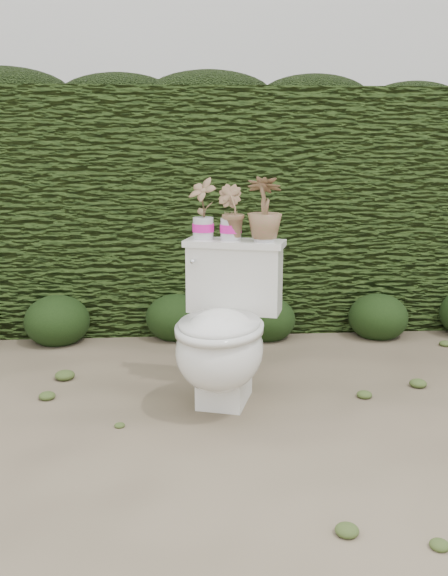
{
  "coord_description": "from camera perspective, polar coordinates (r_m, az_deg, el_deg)",
  "views": [
    {
      "loc": [
        -0.29,
        -2.99,
        1.25
      ],
      "look_at": [
        -0.06,
        0.11,
        0.55
      ],
      "focal_mm": 40.0,
      "sensor_mm": 36.0,
      "label": 1
    }
  ],
  "objects": [
    {
      "name": "liriope_clump_5",
      "position": [
        4.36,
        13.56,
        -2.17
      ],
      "size": [
        0.39,
        0.39,
        0.31
      ],
      "primitive_type": "ellipsoid",
      "color": "#1E3311",
      "rests_on": "ground"
    },
    {
      "name": "liriope_clump_3",
      "position": [
        4.23,
        -4.29,
        -2.25
      ],
      "size": [
        0.4,
        0.4,
        0.32
      ],
      "primitive_type": "ellipsoid",
      "color": "#1E3311",
      "rests_on": "ground"
    },
    {
      "name": "ground",
      "position": [
        3.25,
        1.2,
        -9.89
      ],
      "size": [
        60.0,
        60.0,
        0.0
      ],
      "primitive_type": "plane",
      "color": "gray",
      "rests_on": "ground"
    },
    {
      "name": "house_wall",
      "position": [
        9.06,
        1.49,
        17.51
      ],
      "size": [
        8.0,
        3.5,
        4.0
      ],
      "primitive_type": "cube",
      "color": "silver",
      "rests_on": "ground"
    },
    {
      "name": "hedge",
      "position": [
        4.62,
        -0.63,
        7.15
      ],
      "size": [
        8.0,
        1.0,
        1.6
      ],
      "primitive_type": "cube",
      "color": "#344D19",
      "rests_on": "ground"
    },
    {
      "name": "potted_plant_right",
      "position": [
        3.18,
        3.63,
        6.9
      ],
      "size": [
        0.2,
        0.2,
        0.31
      ],
      "primitive_type": "imported",
      "rotation": [
        0.0,
        0.0,
        2.98
      ],
      "color": "#337C26",
      "rests_on": "toilet"
    },
    {
      "name": "potted_plant_left",
      "position": [
        3.25,
        -1.87,
        6.94
      ],
      "size": [
        0.18,
        0.18,
        0.29
      ],
      "primitive_type": "imported",
      "rotation": [
        0.0,
        0.0,
        5.5
      ],
      "color": "#337C26",
      "rests_on": "toilet"
    },
    {
      "name": "toilet",
      "position": [
        3.1,
        -0.04,
        -4.08
      ],
      "size": [
        0.64,
        0.78,
        0.78
      ],
      "rotation": [
        0.0,
        0.0,
        -0.31
      ],
      "color": "silver",
      "rests_on": "ground"
    },
    {
      "name": "liriope_clump_4",
      "position": [
        4.21,
        3.8,
        -2.41
      ],
      "size": [
        0.38,
        0.38,
        0.3
      ],
      "primitive_type": "ellipsoid",
      "color": "#1E3311",
      "rests_on": "ground"
    },
    {
      "name": "potted_plant_center",
      "position": [
        3.22,
        0.62,
        6.59
      ],
      "size": [
        0.18,
        0.18,
        0.26
      ],
      "primitive_type": "imported",
      "rotation": [
        0.0,
        0.0,
        2.37
      ],
      "color": "#337C26",
      "rests_on": "toilet"
    },
    {
      "name": "liriope_clump_2",
      "position": [
        4.25,
        -14.64,
        -2.47
      ],
      "size": [
        0.42,
        0.42,
        0.33
      ],
      "primitive_type": "ellipsoid",
      "color": "#1E3311",
      "rests_on": "ground"
    }
  ]
}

